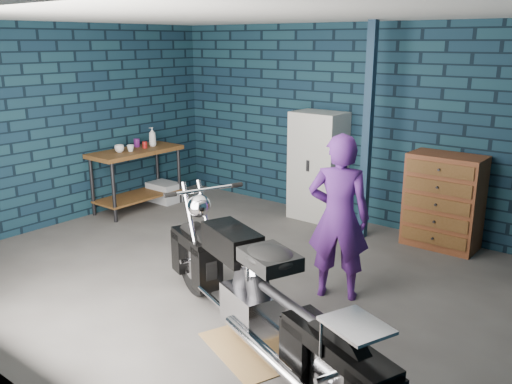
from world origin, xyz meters
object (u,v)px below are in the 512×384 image
Objects in this scene: motorcycle at (256,284)px; workbench at (137,179)px; locker at (318,166)px; tool_chest at (443,202)px; storage_bin at (164,192)px; person at (339,217)px.

workbench is at bearing 174.55° from motorcycle.
locker reaches higher than tool_chest.
motorcycle is 4.52m from storage_bin.
locker reaches higher than motorcycle.
workbench is 0.92× the size of locker.
locker is at bearing 19.03° from storage_bin.
storage_bin is at bearing -160.97° from locker.
person is at bearing -53.01° from locker.
tool_chest is at bearing 11.00° from storage_bin.
person reaches higher than locker.
person is 2.47m from locker.
locker is at bearing 29.03° from workbench.
person is at bearing 110.40° from motorcycle.
person reaches higher than storage_bin.
motorcycle is at bearing -32.59° from storage_bin.
person is 2.01m from tool_chest.
motorcycle reaches higher than workbench.
locker is (2.33, 0.80, 0.61)m from storage_bin.
storage_bin is 0.42× the size of tool_chest.
workbench is at bearing -92.29° from storage_bin.
workbench is 4.27m from motorcycle.
motorcycle is at bearing 65.56° from person.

